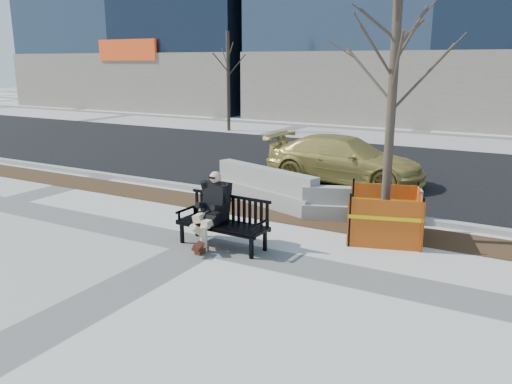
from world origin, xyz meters
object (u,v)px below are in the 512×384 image
(jersey_barrier_right, at_px, (360,220))
(jersey_barrier_left, at_px, (266,204))
(bench, at_px, (223,247))
(sedan, at_px, (344,182))
(tree_fence, at_px, (383,238))
(seated_man, at_px, (214,243))

(jersey_barrier_right, bearing_deg, jersey_barrier_left, 156.21)
(bench, bearing_deg, sedan, 91.10)
(bench, height_order, tree_fence, tree_fence)
(sedan, distance_m, jersey_barrier_left, 3.35)
(sedan, bearing_deg, bench, -179.72)
(tree_fence, xyz_separation_m, jersey_barrier_left, (-3.31, 1.13, 0.00))
(bench, bearing_deg, jersey_barrier_left, 105.71)
(seated_man, height_order, jersey_barrier_left, seated_man)
(bench, distance_m, jersey_barrier_left, 3.23)
(seated_man, xyz_separation_m, jersey_barrier_left, (-0.49, 3.08, 0.00))
(bench, xyz_separation_m, sedan, (0.14, 6.37, 0.00))
(jersey_barrier_right, bearing_deg, sedan, 95.30)
(seated_man, distance_m, tree_fence, 3.43)
(sedan, bearing_deg, seated_man, 177.99)
(bench, bearing_deg, jersey_barrier_right, 61.89)
(tree_fence, height_order, sedan, tree_fence)
(sedan, bearing_deg, jersey_barrier_left, 166.20)
(tree_fence, bearing_deg, seated_man, -145.22)
(seated_man, xyz_separation_m, sedan, (0.39, 6.31, 0.00))
(tree_fence, xyz_separation_m, sedan, (-2.42, 4.35, 0.00))
(tree_fence, distance_m, jersey_barrier_right, 1.26)
(bench, height_order, jersey_barrier_right, bench)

